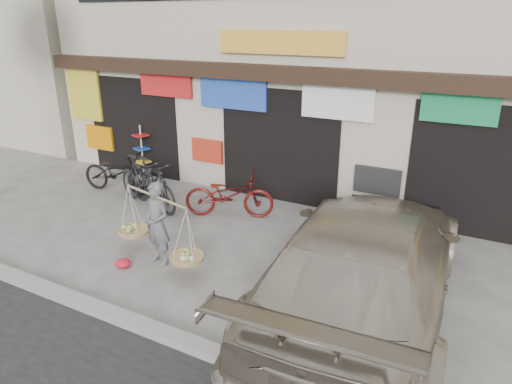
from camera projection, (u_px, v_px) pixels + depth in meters
The scene contains 12 objects.
ground at pixel (196, 261), 8.41m from camera, with size 70.00×70.00×0.00m, color gray.
kerb at pixel (118, 316), 6.74m from camera, with size 70.00×0.25×0.12m, color gray.
shophouse_block at pixel (326, 48), 12.48m from camera, with size 14.00×6.32×7.00m.
neighbor_west at pixel (24, 49), 19.05m from camera, with size 12.00×7.00×6.00m, color #BDB29C.
street_vendor at pixel (158, 227), 8.11m from camera, with size 2.08×0.93×1.55m.
bike_0 at pixel (117, 173), 11.59m from camera, with size 0.70×1.99×1.05m, color black.
bike_1 at pixel (152, 184), 10.57m from camera, with size 0.56×1.97×1.18m, color black.
bike_2 at pixel (229, 195), 10.14m from camera, with size 0.69×1.99×1.04m, color #5A120F.
bike_3 at pixel (142, 182), 10.71m from camera, with size 0.56×1.97×1.18m, color black.
suv at pixel (365, 261), 6.64m from camera, with size 2.82×6.14×1.74m.
display_rack at pixel (143, 157), 12.62m from camera, with size 0.46×0.46×1.50m.
red_bag at pixel (123, 263), 8.19m from camera, with size 0.31×0.25×0.14m, color red.
Camera 1 is at (4.45, -6.03, 4.17)m, focal length 32.00 mm.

